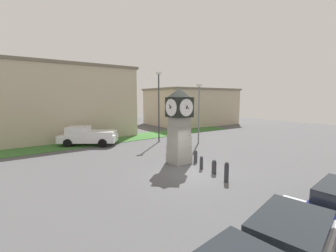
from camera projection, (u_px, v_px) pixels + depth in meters
The scene contains 13 objects.
ground_plane at pixel (192, 172), 14.02m from camera, with size 72.24×72.24×0.00m, color #4C4C4F.
clock_tower at pixel (179, 124), 15.74m from camera, with size 1.82×1.89×5.29m.
bollard_near_tower at pixel (196, 156), 16.15m from camera, with size 0.26×0.26×0.90m.
bollard_mid_row at pixel (201, 163), 14.61m from camera, with size 0.22×0.22×0.88m.
bollard_far_row at pixel (214, 167), 13.72m from camera, with size 0.29×0.29×0.89m.
bollard_end_row at pixel (226, 172), 12.37m from camera, with size 0.25×0.25×1.14m.
car_near_tower at pixel (292, 238), 6.23m from camera, with size 4.77×2.53×1.48m.
pickup_truck at pixel (88, 136), 21.95m from camera, with size 5.60×4.88×1.85m.
street_lamp_near_road at pixel (159, 103), 23.19m from camera, with size 0.50×0.24×7.23m.
street_lamp_far_side at pixel (199, 109), 22.61m from camera, with size 0.50×0.24×5.97m.
warehouse_blue_far at pixel (67, 102), 26.38m from camera, with size 14.94×8.88×8.27m.
storefront_low_left at pixel (191, 106), 39.70m from camera, with size 14.80×11.35×6.16m.
grass_verge_far at pixel (71, 145), 22.14m from camera, with size 43.35×4.12×0.04m, color #386B2D.
Camera 1 is at (-9.43, -9.83, 4.65)m, focal length 24.00 mm.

